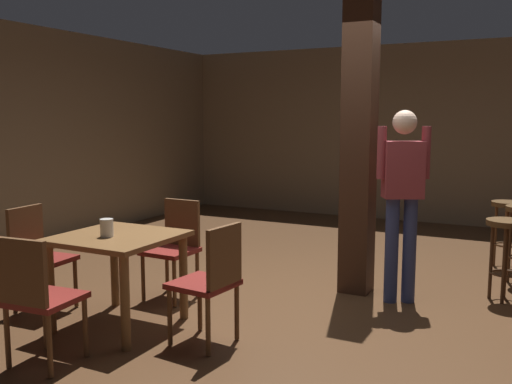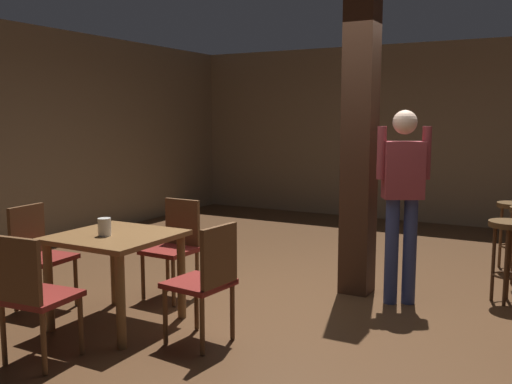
# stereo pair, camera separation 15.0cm
# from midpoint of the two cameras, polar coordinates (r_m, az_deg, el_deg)

# --- Properties ---
(ground_plane) EXTENTS (10.80, 10.80, 0.00)m
(ground_plane) POSITION_cam_midpoint_polar(r_m,az_deg,el_deg) (5.31, 4.66, -10.71)
(ground_plane) COLOR #4C301C
(wall_back) EXTENTS (8.00, 0.10, 2.80)m
(wall_back) POSITION_cam_midpoint_polar(r_m,az_deg,el_deg) (9.37, 15.37, 5.67)
(wall_back) COLOR #756047
(wall_back) RESTS_ON ground_plane
(wall_left) EXTENTS (0.10, 9.00, 2.80)m
(wall_left) POSITION_cam_midpoint_polar(r_m,az_deg,el_deg) (7.54, -24.69, 4.86)
(wall_left) COLOR #756047
(wall_left) RESTS_ON ground_plane
(pillar) EXTENTS (0.28, 0.28, 2.80)m
(pillar) POSITION_cam_midpoint_polar(r_m,az_deg,el_deg) (5.39, 9.48, 4.65)
(pillar) COLOR #382114
(pillar) RESTS_ON ground_plane
(dining_table) EXTENTS (0.87, 0.87, 0.74)m
(dining_table) POSITION_cam_midpoint_polar(r_m,az_deg,el_deg) (4.67, -14.52, -5.80)
(dining_table) COLOR brown
(dining_table) RESTS_ON ground_plane
(chair_west) EXTENTS (0.45, 0.45, 0.89)m
(chair_west) POSITION_cam_midpoint_polar(r_m,az_deg,el_deg) (5.28, -21.83, -5.65)
(chair_west) COLOR maroon
(chair_west) RESTS_ON ground_plane
(chair_north) EXTENTS (0.43, 0.43, 0.89)m
(chair_north) POSITION_cam_midpoint_polar(r_m,az_deg,el_deg) (5.32, -8.91, -5.11)
(chair_north) COLOR maroon
(chair_north) RESTS_ON ground_plane
(chair_south) EXTENTS (0.46, 0.46, 0.89)m
(chair_south) POSITION_cam_midpoint_polar(r_m,az_deg,el_deg) (4.08, -22.07, -9.46)
(chair_south) COLOR maroon
(chair_south) RESTS_ON ground_plane
(chair_east) EXTENTS (0.46, 0.46, 0.89)m
(chair_east) POSITION_cam_midpoint_polar(r_m,az_deg,el_deg) (4.18, -5.51, -8.56)
(chair_east) COLOR maroon
(chair_east) RESTS_ON ground_plane
(napkin_cup) EXTENTS (0.10, 0.10, 0.14)m
(napkin_cup) POSITION_cam_midpoint_polar(r_m,az_deg,el_deg) (4.58, -15.62, -3.47)
(napkin_cup) COLOR beige
(napkin_cup) RESTS_ON dining_table
(standing_person) EXTENTS (0.45, 0.33, 1.72)m
(standing_person) POSITION_cam_midpoint_polar(r_m,az_deg,el_deg) (5.17, 13.63, 0.00)
(standing_person) COLOR maroon
(standing_person) RESTS_ON ground_plane
(bar_stool_near) EXTENTS (0.36, 0.36, 0.74)m
(bar_stool_near) POSITION_cam_midpoint_polar(r_m,az_deg,el_deg) (5.59, 23.04, -4.43)
(bar_stool_near) COLOR #4C3319
(bar_stool_near) RESTS_ON ground_plane
(bar_stool_far) EXTENTS (0.34, 0.34, 0.73)m
(bar_stool_far) POSITION_cam_midpoint_polar(r_m,az_deg,el_deg) (6.86, 23.23, -2.42)
(bar_stool_far) COLOR #4C3319
(bar_stool_far) RESTS_ON ground_plane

